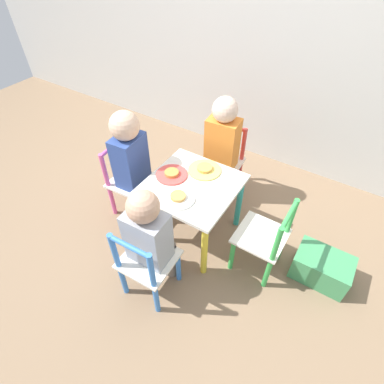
{
  "coord_description": "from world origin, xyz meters",
  "views": [
    {
      "loc": [
        0.66,
        -1.05,
        1.55
      ],
      "look_at": [
        0.0,
        0.0,
        0.36
      ],
      "focal_mm": 28.0,
      "sensor_mm": 36.0,
      "label": 1
    }
  ],
  "objects_px": {
    "chair_red": "(223,163)",
    "storage_bin": "(321,267)",
    "chair_blue": "(146,264)",
    "plate_back": "(205,169)",
    "kids_table": "(192,193)",
    "chair_pink": "(129,181)",
    "child_left": "(132,158)",
    "child_front": "(150,235)",
    "child_back": "(221,143)",
    "chair_green": "(264,239)",
    "plate_front": "(178,198)",
    "plate_left": "(172,174)"
  },
  "relations": [
    {
      "from": "kids_table",
      "to": "child_left",
      "type": "bearing_deg",
      "value": -175.72
    },
    {
      "from": "chair_red",
      "to": "kids_table",
      "type": "bearing_deg",
      "value": -90.0
    },
    {
      "from": "chair_blue",
      "to": "chair_green",
      "type": "relative_size",
      "value": 1.0
    },
    {
      "from": "chair_pink",
      "to": "storage_bin",
      "type": "distance_m",
      "value": 1.27
    },
    {
      "from": "chair_blue",
      "to": "plate_front",
      "type": "height_order",
      "value": "chair_blue"
    },
    {
      "from": "chair_green",
      "to": "kids_table",
      "type": "bearing_deg",
      "value": -90.0
    },
    {
      "from": "child_back",
      "to": "plate_front",
      "type": "distance_m",
      "value": 0.55
    },
    {
      "from": "kids_table",
      "to": "child_back",
      "type": "bearing_deg",
      "value": 94.65
    },
    {
      "from": "child_left",
      "to": "plate_front",
      "type": "xyz_separation_m",
      "value": [
        0.41,
        -0.11,
        -0.03
      ]
    },
    {
      "from": "chair_green",
      "to": "plate_back",
      "type": "distance_m",
      "value": 0.52
    },
    {
      "from": "chair_red",
      "to": "chair_blue",
      "type": "xyz_separation_m",
      "value": [
        0.06,
        -0.93,
        0.0
      ]
    },
    {
      "from": "chair_red",
      "to": "plate_back",
      "type": "xyz_separation_m",
      "value": [
        0.04,
        -0.33,
        0.18
      ]
    },
    {
      "from": "chair_red",
      "to": "plate_left",
      "type": "height_order",
      "value": "chair_red"
    },
    {
      "from": "chair_blue",
      "to": "child_front",
      "type": "relative_size",
      "value": 0.72
    },
    {
      "from": "chair_pink",
      "to": "chair_green",
      "type": "xyz_separation_m",
      "value": [
        0.93,
        0.03,
        0.0
      ]
    },
    {
      "from": "kids_table",
      "to": "chair_red",
      "type": "xyz_separation_m",
      "value": [
        -0.04,
        0.47,
        -0.1
      ]
    },
    {
      "from": "plate_back",
      "to": "chair_pink",
      "type": "bearing_deg",
      "value": -159.57
    },
    {
      "from": "child_left",
      "to": "chair_red",
      "type": "bearing_deg",
      "value": -40.92
    },
    {
      "from": "chair_red",
      "to": "storage_bin",
      "type": "height_order",
      "value": "chair_red"
    },
    {
      "from": "plate_back",
      "to": "chair_blue",
      "type": "bearing_deg",
      "value": -87.98
    },
    {
      "from": "storage_bin",
      "to": "chair_green",
      "type": "bearing_deg",
      "value": -160.35
    },
    {
      "from": "plate_back",
      "to": "plate_front",
      "type": "distance_m",
      "value": 0.28
    },
    {
      "from": "kids_table",
      "to": "chair_blue",
      "type": "bearing_deg",
      "value": -87.38
    },
    {
      "from": "chair_green",
      "to": "child_left",
      "type": "xyz_separation_m",
      "value": [
        -0.87,
        -0.03,
        0.21
      ]
    },
    {
      "from": "chair_red",
      "to": "chair_blue",
      "type": "height_order",
      "value": "same"
    },
    {
      "from": "child_front",
      "to": "plate_front",
      "type": "height_order",
      "value": "child_front"
    },
    {
      "from": "chair_pink",
      "to": "storage_bin",
      "type": "relative_size",
      "value": 1.69
    },
    {
      "from": "child_left",
      "to": "storage_bin",
      "type": "distance_m",
      "value": 1.26
    },
    {
      "from": "plate_back",
      "to": "chair_red",
      "type": "bearing_deg",
      "value": 96.6
    },
    {
      "from": "plate_front",
      "to": "storage_bin",
      "type": "distance_m",
      "value": 0.9
    },
    {
      "from": "kids_table",
      "to": "chair_pink",
      "type": "distance_m",
      "value": 0.48
    },
    {
      "from": "chair_red",
      "to": "child_left",
      "type": "relative_size",
      "value": 0.66
    },
    {
      "from": "chair_blue",
      "to": "plate_left",
      "type": "bearing_deg",
      "value": -73.69
    },
    {
      "from": "child_left",
      "to": "plate_back",
      "type": "bearing_deg",
      "value": -71.7
    },
    {
      "from": "child_back",
      "to": "chair_blue",
      "type": "bearing_deg",
      "value": -91.08
    },
    {
      "from": "child_front",
      "to": "plate_back",
      "type": "bearing_deg",
      "value": -90.67
    },
    {
      "from": "child_front",
      "to": "child_back",
      "type": "bearing_deg",
      "value": -88.98
    },
    {
      "from": "plate_front",
      "to": "storage_bin",
      "type": "height_order",
      "value": "plate_front"
    },
    {
      "from": "plate_front",
      "to": "chair_pink",
      "type": "bearing_deg",
      "value": 167.43
    },
    {
      "from": "chair_pink",
      "to": "plate_left",
      "type": "distance_m",
      "value": 0.38
    },
    {
      "from": "chair_pink",
      "to": "storage_bin",
      "type": "xyz_separation_m",
      "value": [
        1.25,
        0.15,
        -0.16
      ]
    },
    {
      "from": "chair_red",
      "to": "storage_bin",
      "type": "distance_m",
      "value": 0.91
    },
    {
      "from": "chair_green",
      "to": "child_back",
      "type": "bearing_deg",
      "value": -128.85
    },
    {
      "from": "child_back",
      "to": "plate_front",
      "type": "bearing_deg",
      "value": -91.18
    },
    {
      "from": "chair_green",
      "to": "storage_bin",
      "type": "bearing_deg",
      "value": 110.14
    },
    {
      "from": "plate_front",
      "to": "plate_back",
      "type": "bearing_deg",
      "value": 90.0
    },
    {
      "from": "child_front",
      "to": "chair_blue",
      "type": "bearing_deg",
      "value": 90.0
    },
    {
      "from": "child_front",
      "to": "storage_bin",
      "type": "height_order",
      "value": "child_front"
    },
    {
      "from": "chair_blue",
      "to": "child_back",
      "type": "height_order",
      "value": "child_back"
    },
    {
      "from": "plate_back",
      "to": "storage_bin",
      "type": "xyz_separation_m",
      "value": [
        0.79,
        -0.03,
        -0.34
      ]
    }
  ]
}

